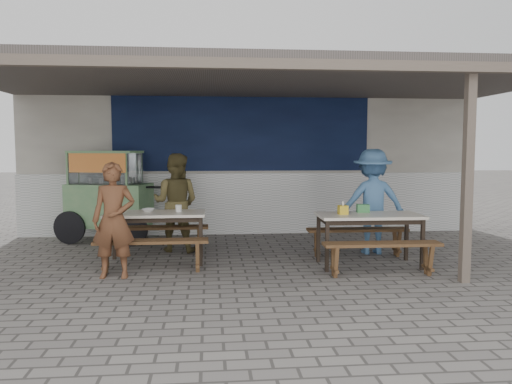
{
  "coord_description": "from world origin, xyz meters",
  "views": [
    {
      "loc": [
        -0.85,
        -6.82,
        1.69
      ],
      "look_at": [
        -0.13,
        0.9,
        1.01
      ],
      "focal_mm": 35.0,
      "sensor_mm": 36.0,
      "label": 1
    }
  ],
  "objects_px": {
    "patron_wall_side": "(176,202)",
    "vendor_cart": "(108,192)",
    "patron_street_side": "(114,220)",
    "bench_right_street": "(382,251)",
    "table_right": "(369,220)",
    "tissue_box": "(343,210)",
    "bench_right_wall": "(357,235)",
    "condiment_jar": "(179,208)",
    "donation_box": "(363,208)",
    "bench_left_street": "(152,248)",
    "bench_left_wall": "(160,233)",
    "condiment_bowl": "(148,210)",
    "table_left": "(156,218)",
    "patron_right_table": "(372,201)"
  },
  "relations": [
    {
      "from": "patron_wall_side",
      "to": "vendor_cart",
      "type": "bearing_deg",
      "value": -22.32
    },
    {
      "from": "vendor_cart",
      "to": "patron_street_side",
      "type": "xyz_separation_m",
      "value": [
        0.59,
        -2.64,
        -0.14
      ]
    },
    {
      "from": "bench_right_street",
      "to": "vendor_cart",
      "type": "xyz_separation_m",
      "value": [
        -4.1,
        2.9,
        0.55
      ]
    },
    {
      "from": "table_right",
      "to": "tissue_box",
      "type": "bearing_deg",
      "value": 176.8
    },
    {
      "from": "bench_right_wall",
      "to": "condiment_jar",
      "type": "distance_m",
      "value": 2.78
    },
    {
      "from": "patron_wall_side",
      "to": "donation_box",
      "type": "distance_m",
      "value": 3.01
    },
    {
      "from": "bench_right_wall",
      "to": "tissue_box",
      "type": "distance_m",
      "value": 0.83
    },
    {
      "from": "bench_left_street",
      "to": "patron_street_side",
      "type": "relative_size",
      "value": 1.02
    },
    {
      "from": "bench_left_wall",
      "to": "tissue_box",
      "type": "height_order",
      "value": "tissue_box"
    },
    {
      "from": "bench_right_street",
      "to": "condiment_jar",
      "type": "xyz_separation_m",
      "value": [
        -2.72,
        1.13,
        0.46
      ]
    },
    {
      "from": "vendor_cart",
      "to": "patron_wall_side",
      "type": "bearing_deg",
      "value": -23.43
    },
    {
      "from": "bench_left_street",
      "to": "condiment_bowl",
      "type": "relative_size",
      "value": 8.1
    },
    {
      "from": "condiment_jar",
      "to": "condiment_bowl",
      "type": "height_order",
      "value": "condiment_jar"
    },
    {
      "from": "bench_right_street",
      "to": "condiment_jar",
      "type": "relative_size",
      "value": 15.16
    },
    {
      "from": "tissue_box",
      "to": "donation_box",
      "type": "xyz_separation_m",
      "value": [
        0.35,
        0.18,
        -0.0
      ]
    },
    {
      "from": "bench_right_street",
      "to": "tissue_box",
      "type": "xyz_separation_m",
      "value": [
        -0.37,
        0.62,
        0.47
      ]
    },
    {
      "from": "bench_right_street",
      "to": "table_left",
      "type": "bearing_deg",
      "value": 161.69
    },
    {
      "from": "donation_box",
      "to": "condiment_jar",
      "type": "relative_size",
      "value": 1.72
    },
    {
      "from": "condiment_bowl",
      "to": "table_right",
      "type": "bearing_deg",
      "value": -10.4
    },
    {
      "from": "bench_right_wall",
      "to": "patron_wall_side",
      "type": "relative_size",
      "value": 0.98
    },
    {
      "from": "vendor_cart",
      "to": "condiment_bowl",
      "type": "relative_size",
      "value": 11.15
    },
    {
      "from": "vendor_cart",
      "to": "condiment_bowl",
      "type": "xyz_separation_m",
      "value": [
        0.92,
        -1.73,
        -0.12
      ]
    },
    {
      "from": "vendor_cart",
      "to": "tissue_box",
      "type": "height_order",
      "value": "vendor_cart"
    },
    {
      "from": "bench_left_wall",
      "to": "vendor_cart",
      "type": "height_order",
      "value": "vendor_cart"
    },
    {
      "from": "bench_right_street",
      "to": "condiment_bowl",
      "type": "distance_m",
      "value": 3.41
    },
    {
      "from": "table_left",
      "to": "bench_right_street",
      "type": "relative_size",
      "value": 0.92
    },
    {
      "from": "table_right",
      "to": "bench_right_wall",
      "type": "height_order",
      "value": "table_right"
    },
    {
      "from": "bench_left_street",
      "to": "bench_left_wall",
      "type": "relative_size",
      "value": 1.0
    },
    {
      "from": "patron_wall_side",
      "to": "condiment_bowl",
      "type": "height_order",
      "value": "patron_wall_side"
    },
    {
      "from": "bench_right_street",
      "to": "tissue_box",
      "type": "relative_size",
      "value": 12.35
    },
    {
      "from": "table_left",
      "to": "bench_left_wall",
      "type": "bearing_deg",
      "value": 90.0
    },
    {
      "from": "bench_left_street",
      "to": "condiment_jar",
      "type": "bearing_deg",
      "value": 62.89
    },
    {
      "from": "table_left",
      "to": "condiment_jar",
      "type": "distance_m",
      "value": 0.36
    },
    {
      "from": "tissue_box",
      "to": "condiment_bowl",
      "type": "height_order",
      "value": "tissue_box"
    },
    {
      "from": "donation_box",
      "to": "patron_wall_side",
      "type": "bearing_deg",
      "value": 158.19
    },
    {
      "from": "bench_left_wall",
      "to": "condiment_bowl",
      "type": "xyz_separation_m",
      "value": [
        -0.11,
        -0.5,
        0.43
      ]
    },
    {
      "from": "bench_right_wall",
      "to": "patron_wall_side",
      "type": "xyz_separation_m",
      "value": [
        -2.84,
        0.74,
        0.46
      ]
    },
    {
      "from": "vendor_cart",
      "to": "tissue_box",
      "type": "bearing_deg",
      "value": -17.25
    },
    {
      "from": "vendor_cart",
      "to": "bench_right_wall",
      "type": "bearing_deg",
      "value": -8.49
    },
    {
      "from": "table_left",
      "to": "tissue_box",
      "type": "bearing_deg",
      "value": -9.93
    },
    {
      "from": "tissue_box",
      "to": "vendor_cart",
      "type": "bearing_deg",
      "value": 148.46
    },
    {
      "from": "patron_right_table",
      "to": "tissue_box",
      "type": "xyz_separation_m",
      "value": [
        -0.7,
        -0.82,
        -0.03
      ]
    },
    {
      "from": "bench_left_wall",
      "to": "condiment_bowl",
      "type": "relative_size",
      "value": 8.1
    },
    {
      "from": "bench_left_wall",
      "to": "patron_wall_side",
      "type": "bearing_deg",
      "value": 45.01
    },
    {
      "from": "donation_box",
      "to": "condiment_bowl",
      "type": "height_order",
      "value": "donation_box"
    },
    {
      "from": "table_left",
      "to": "patron_right_table",
      "type": "bearing_deg",
      "value": 5.8
    },
    {
      "from": "tissue_box",
      "to": "table_left",
      "type": "bearing_deg",
      "value": 170.34
    },
    {
      "from": "bench_right_wall",
      "to": "patron_street_side",
      "type": "height_order",
      "value": "patron_street_side"
    },
    {
      "from": "condiment_jar",
      "to": "patron_street_side",
      "type": "bearing_deg",
      "value": -132.26
    },
    {
      "from": "patron_street_side",
      "to": "patron_right_table",
      "type": "relative_size",
      "value": 0.9
    }
  ]
}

